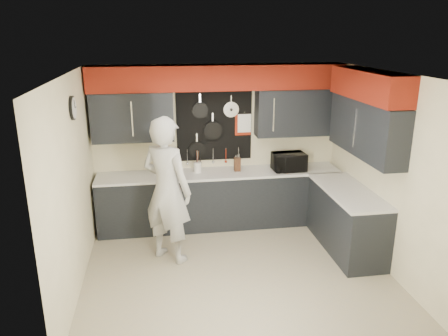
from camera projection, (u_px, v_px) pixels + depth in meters
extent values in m
plane|color=tan|center=(236.00, 269.00, 5.91)|extent=(4.00, 4.00, 0.00)
cube|color=#FAEFC1|center=(217.00, 144.00, 7.16)|extent=(4.00, 0.01, 2.60)
cube|color=black|center=(132.00, 117.00, 6.66)|extent=(1.24, 0.32, 0.75)
cube|color=black|center=(297.00, 112.00, 7.05)|extent=(1.34, 0.32, 0.75)
cube|color=maroon|center=(219.00, 78.00, 6.67)|extent=(3.94, 0.36, 0.38)
cube|color=black|center=(214.00, 125.00, 7.05)|extent=(1.22, 0.03, 1.15)
cylinder|color=black|center=(200.00, 110.00, 6.90)|extent=(0.26, 0.04, 0.26)
cylinder|color=black|center=(213.00, 130.00, 7.03)|extent=(0.30, 0.04, 0.30)
cylinder|color=black|center=(197.00, 150.00, 7.08)|extent=(0.27, 0.04, 0.27)
cylinder|color=silver|center=(231.00, 110.00, 6.98)|extent=(0.25, 0.02, 0.25)
cube|color=#9A210B|center=(243.00, 125.00, 7.10)|extent=(0.26, 0.01, 0.34)
cube|color=white|center=(244.00, 123.00, 7.08)|extent=(0.22, 0.01, 0.30)
cylinder|color=silver|center=(187.00, 156.00, 7.11)|extent=(0.01, 0.01, 0.20)
cylinder|color=silver|center=(200.00, 156.00, 7.14)|extent=(0.01, 0.01, 0.20)
cylinder|color=silver|center=(213.00, 155.00, 7.17)|extent=(0.01, 0.01, 0.20)
cylinder|color=silver|center=(226.00, 155.00, 7.20)|extent=(0.01, 0.01, 0.20)
cylinder|color=silver|center=(239.00, 154.00, 7.23)|extent=(0.01, 0.01, 0.20)
cube|color=#FAEFC1|center=(384.00, 171.00, 5.81)|extent=(0.01, 3.50, 2.60)
cube|color=black|center=(366.00, 128.00, 5.92)|extent=(0.32, 1.70, 0.75)
cube|color=maroon|center=(369.00, 85.00, 5.74)|extent=(0.36, 1.70, 0.38)
cube|color=#FAEFC1|center=(73.00, 187.00, 5.22)|extent=(0.01, 3.50, 2.60)
cylinder|color=black|center=(72.00, 108.00, 5.34)|extent=(0.04, 0.30, 0.30)
cylinder|color=white|center=(74.00, 108.00, 5.34)|extent=(0.01, 0.26, 0.26)
cube|color=black|center=(220.00, 200.00, 7.14)|extent=(3.90, 0.60, 0.88)
cube|color=silver|center=(220.00, 173.00, 6.99)|extent=(3.90, 0.63, 0.04)
cube|color=black|center=(346.00, 221.00, 6.36)|extent=(0.60, 1.60, 0.88)
cube|color=silver|center=(348.00, 191.00, 6.22)|extent=(0.63, 1.60, 0.04)
cube|color=black|center=(223.00, 228.00, 7.02)|extent=(3.90, 0.06, 0.10)
imported|color=black|center=(289.00, 162.00, 7.04)|extent=(0.53, 0.37, 0.29)
cube|color=#3A1D12|center=(237.00, 164.00, 7.03)|extent=(0.10, 0.10, 0.22)
cylinder|color=white|center=(198.00, 167.00, 6.97)|extent=(0.12, 0.12, 0.16)
cube|color=black|center=(166.00, 173.00, 6.90)|extent=(0.19, 0.23, 0.03)
cube|color=black|center=(165.00, 162.00, 6.93)|extent=(0.18, 0.07, 0.30)
cube|color=black|center=(165.00, 156.00, 6.82)|extent=(0.19, 0.23, 0.06)
cylinder|color=black|center=(166.00, 168.00, 6.86)|extent=(0.11, 0.11, 0.14)
imported|color=#B9BAB7|center=(167.00, 190.00, 5.90)|extent=(0.89, 0.85, 2.04)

